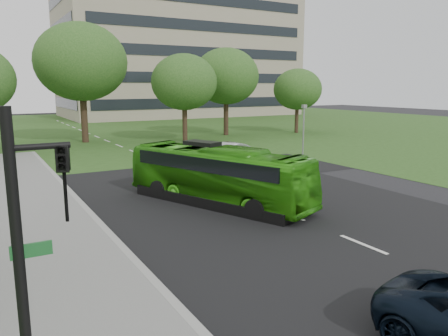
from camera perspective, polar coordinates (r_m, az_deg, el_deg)
name	(u,v)px	position (r m, az deg, el deg)	size (l,w,h in m)	color
ground	(322,228)	(16.72, 12.64, -7.66)	(160.00, 160.00, 0.00)	black
street_surfaces	(126,151)	(36.32, -12.67, 2.24)	(120.00, 120.00, 0.15)	black
office_building	(179,44)	(80.91, -5.86, 15.79)	(40.10, 20.10, 25.00)	gray
tree_park_b	(81,62)	(42.63, -18.18, 13.01)	(8.28, 8.28, 10.85)	black
tree_park_c	(184,82)	(41.56, -5.23, 11.10)	(6.15, 6.15, 8.16)	black
tree_park_d	(226,76)	(46.76, 0.27, 11.88)	(6.91, 6.91, 9.13)	black
tree_park_e	(298,89)	(49.69, 9.58, 10.09)	(5.32, 5.32, 7.10)	black
bus	(218,175)	(19.40, -0.82, -0.96)	(2.14, 9.15, 2.55)	#2F9112
sedan	(236,152)	(30.08, 1.59, 2.08)	(1.47, 4.22, 1.39)	#ACADB1
traffic_light	(34,270)	(6.11, -23.62, -12.08)	(0.81, 0.24, 4.95)	black
camera_pole	(304,123)	(33.14, 10.37, 5.80)	(0.38, 0.35, 3.83)	gray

